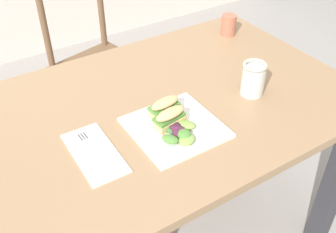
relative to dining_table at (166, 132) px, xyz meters
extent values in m
cube|color=#997551|center=(0.00, 0.00, 0.11)|extent=(1.25, 0.83, 0.03)
cube|color=#2D2D33|center=(0.55, -0.34, -0.26)|extent=(0.07, 0.07, 0.71)
cube|color=#2D2D33|center=(0.55, 0.34, -0.26)|extent=(0.07, 0.07, 0.71)
cylinder|color=brown|center=(-0.03, 0.56, -0.40)|extent=(0.03, 0.03, 0.43)
cylinder|color=brown|center=(0.30, 0.64, -0.40)|extent=(0.03, 0.03, 0.43)
cylinder|color=brown|center=(-0.11, 0.89, -0.40)|extent=(0.03, 0.03, 0.43)
cylinder|color=brown|center=(0.22, 0.97, -0.40)|extent=(0.03, 0.03, 0.43)
cube|color=brown|center=(0.10, 0.77, -0.17)|extent=(0.49, 0.49, 0.02)
cylinder|color=brown|center=(-0.11, 0.90, 0.05)|extent=(0.03, 0.03, 0.42)
cylinder|color=brown|center=(0.22, 0.98, 0.05)|extent=(0.03, 0.03, 0.42)
cube|color=white|center=(-0.05, -0.13, 0.13)|extent=(0.26, 0.26, 0.01)
cube|color=#DBB270|center=(-0.06, -0.12, 0.15)|extent=(0.10, 0.06, 0.02)
cube|color=#518438|center=(-0.06, -0.11, 0.17)|extent=(0.10, 0.06, 0.01)
ellipsoid|color=#DBB270|center=(-0.06, -0.12, 0.18)|extent=(0.11, 0.06, 0.02)
cube|color=#DBB270|center=(-0.04, -0.07, 0.15)|extent=(0.10, 0.06, 0.02)
cube|color=#518438|center=(-0.05, -0.06, 0.17)|extent=(0.10, 0.06, 0.01)
ellipsoid|color=#DBB270|center=(-0.04, -0.07, 0.18)|extent=(0.11, 0.06, 0.02)
ellipsoid|color=#3D7033|center=(-0.08, -0.15, 0.15)|extent=(0.06, 0.07, 0.02)
ellipsoid|color=#3D7033|center=(-0.07, -0.12, 0.15)|extent=(0.05, 0.05, 0.02)
ellipsoid|color=#84A84C|center=(-0.03, -0.15, 0.15)|extent=(0.07, 0.07, 0.02)
ellipsoid|color=#3D7033|center=(-0.06, -0.19, 0.15)|extent=(0.05, 0.06, 0.01)
ellipsoid|color=#518438|center=(-0.06, -0.19, 0.16)|extent=(0.04, 0.04, 0.02)
ellipsoid|color=#4C2338|center=(-0.06, -0.16, 0.16)|extent=(0.05, 0.05, 0.01)
ellipsoid|color=#518438|center=(-0.10, -0.19, 0.16)|extent=(0.05, 0.06, 0.02)
ellipsoid|color=#4C2338|center=(-0.07, -0.16, 0.16)|extent=(0.06, 0.07, 0.02)
ellipsoid|color=#84A84C|center=(-0.06, -0.21, 0.15)|extent=(0.07, 0.06, 0.01)
cube|color=white|center=(-0.30, -0.10, 0.13)|extent=(0.12, 0.24, 0.00)
cube|color=silver|center=(-0.30, -0.12, 0.14)|extent=(0.02, 0.14, 0.00)
cube|color=silver|center=(-0.30, -0.03, 0.14)|extent=(0.03, 0.05, 0.00)
cube|color=#38383D|center=(-0.29, -0.02, 0.14)|extent=(0.00, 0.03, 0.00)
cube|color=#38383D|center=(-0.30, -0.03, 0.14)|extent=(0.00, 0.03, 0.00)
cube|color=#38383D|center=(-0.31, -0.03, 0.14)|extent=(0.00, 0.03, 0.00)
cylinder|color=#995623|center=(0.27, -0.11, 0.17)|extent=(0.07, 0.07, 0.08)
cylinder|color=silver|center=(0.27, -0.11, 0.18)|extent=(0.08, 0.08, 0.10)
torus|color=#B7B29E|center=(0.27, -0.11, 0.24)|extent=(0.08, 0.08, 0.01)
cylinder|color=#B2664C|center=(0.47, 0.27, 0.17)|extent=(0.06, 0.06, 0.08)
camera|label=1|loc=(-0.55, -0.89, 0.89)|focal=42.60mm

